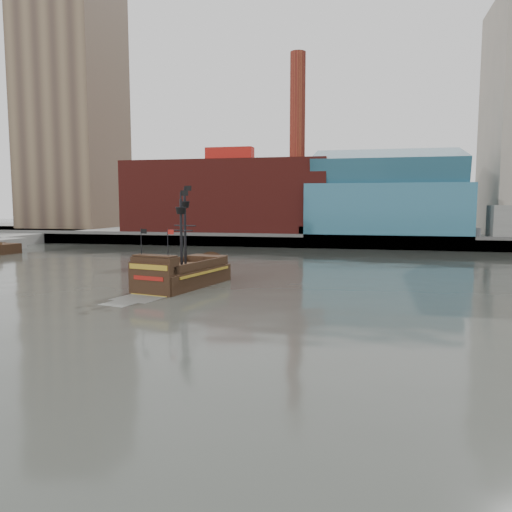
# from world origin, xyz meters

# --- Properties ---
(ground) EXTENTS (400.00, 400.00, 0.00)m
(ground) POSITION_xyz_m (0.00, 0.00, 0.00)
(ground) COLOR #2B2D27
(ground) RESTS_ON ground
(promenade_far) EXTENTS (220.00, 60.00, 2.00)m
(promenade_far) POSITION_xyz_m (0.00, 92.00, 1.00)
(promenade_far) COLOR slate
(promenade_far) RESTS_ON ground
(seawall) EXTENTS (220.00, 1.00, 2.60)m
(seawall) POSITION_xyz_m (0.00, 62.50, 1.30)
(seawall) COLOR #4C4C49
(seawall) RESTS_ON ground
(skyline) EXTENTS (149.00, 45.00, 62.00)m
(skyline) POSITION_xyz_m (5.21, 84.56, 24.55)
(skyline) COLOR brown
(skyline) RESTS_ON promenade_far
(pirate_ship) EXTENTS (7.35, 15.18, 10.92)m
(pirate_ship) POSITION_xyz_m (-11.25, 16.52, 0.99)
(pirate_ship) COLOR black
(pirate_ship) RESTS_ON ground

